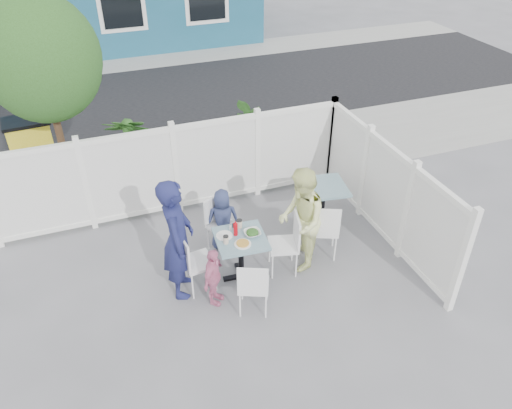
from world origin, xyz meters
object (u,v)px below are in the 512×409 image
object	(u,v)px
chair_left	(192,259)
boy	(223,219)
main_table	(241,247)
toddler	(213,277)
chair_near	(253,284)
spare_table	(323,195)
chair_back	(219,220)
utility_cabinet	(35,156)
man	(178,239)
chair_right	(289,240)
woman	(301,220)

from	to	relation	value
chair_left	boy	world-z (taller)	boy
main_table	toddler	xyz separation A→B (m)	(-0.51, -0.34, -0.12)
chair_left	chair_near	xyz separation A→B (m)	(0.63, -0.73, -0.04)
spare_table	chair_back	bearing A→B (deg)	179.33
utility_cabinet	man	size ratio (longest dim) A/B	0.73
chair_right	chair_back	distance (m)	1.17
chair_right	man	xyz separation A→B (m)	(-1.57, 0.13, 0.36)
chair_right	man	world-z (taller)	man
chair_left	boy	distance (m)	1.03
main_table	chair_near	distance (m)	0.72
utility_cabinet	woman	xyz separation A→B (m)	(3.60, -3.62, 0.15)
utility_cabinet	chair_back	xyz separation A→B (m)	(2.61, -2.81, -0.15)
chair_left	man	distance (m)	0.39
chair_right	man	distance (m)	1.62
boy	chair_right	bearing A→B (deg)	140.22
chair_near	toddler	xyz separation A→B (m)	(-0.43, 0.38, -0.06)
woman	utility_cabinet	bearing A→B (deg)	-116.20
chair_left	woman	bearing A→B (deg)	82.00
main_table	chair_near	xyz separation A→B (m)	(-0.08, -0.72, -0.06)
chair_back	toddler	size ratio (longest dim) A/B	0.97
man	boy	world-z (taller)	man
main_table	man	xyz separation A→B (m)	(-0.86, 0.06, 0.34)
chair_back	boy	bearing A→B (deg)	140.43
utility_cabinet	toddler	distance (m)	4.52
spare_table	chair_near	bearing A→B (deg)	-139.71
chair_near	spare_table	bearing A→B (deg)	63.93
chair_left	chair_back	xyz separation A→B (m)	(0.63, 0.79, -0.04)
spare_table	main_table	bearing A→B (deg)	-155.24
main_table	chair_right	world-z (taller)	chair_right
chair_back	chair_near	size ratio (longest dim) A/B	1.00
chair_back	woman	size ratio (longest dim) A/B	0.54
main_table	chair_back	xyz separation A→B (m)	(-0.08, 0.80, -0.06)
chair_near	chair_left	bearing A→B (deg)	154.31
utility_cabinet	spare_table	bearing A→B (deg)	-37.33
chair_back	main_table	bearing A→B (deg)	70.68
main_table	chair_back	size ratio (longest dim) A/B	0.84
spare_table	toddler	size ratio (longest dim) A/B	0.90
toddler	spare_table	bearing A→B (deg)	-24.94
chair_right	toddler	distance (m)	1.25
chair_left	chair_back	distance (m)	1.01
spare_table	chair_left	world-z (taller)	chair_left
boy	toddler	world-z (taller)	boy
boy	toddler	xyz separation A→B (m)	(-0.49, -1.13, -0.06)
spare_table	chair_left	bearing A→B (deg)	-162.25
main_table	boy	xyz separation A→B (m)	(-0.02, 0.79, -0.06)
chair_near	man	size ratio (longest dim) A/B	0.48
toddler	utility_cabinet	bearing A→B (deg)	66.87
chair_near	boy	bearing A→B (deg)	111.64
chair_right	toddler	bearing A→B (deg)	117.29
chair_left	chair_back	bearing A→B (deg)	134.25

